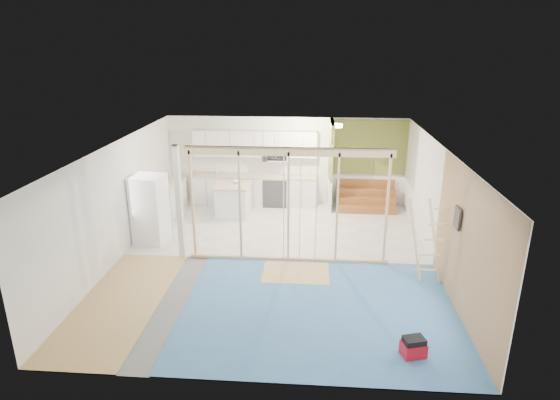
# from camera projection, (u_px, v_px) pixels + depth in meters

# --- Properties ---
(room) EXTENTS (7.01, 8.01, 2.61)m
(room) POSITION_uv_depth(u_px,v_px,m) (275.00, 206.00, 10.09)
(room) COLOR slate
(room) RESTS_ON ground
(floor_overlays) EXTENTS (7.00, 8.00, 0.03)m
(floor_overlays) POSITION_uv_depth(u_px,v_px,m) (278.00, 259.00, 10.56)
(floor_overlays) COLOR silver
(floor_overlays) RESTS_ON room
(stud_frame) EXTENTS (4.66, 0.14, 2.60)m
(stud_frame) POSITION_uv_depth(u_px,v_px,m) (263.00, 193.00, 10.01)
(stud_frame) COLOR tan
(stud_frame) RESTS_ON room
(base_cabinets) EXTENTS (4.45, 2.24, 0.93)m
(base_cabinets) POSITION_uv_depth(u_px,v_px,m) (230.00, 193.00, 13.64)
(base_cabinets) COLOR white
(base_cabinets) RESTS_ON room
(upper_cabinets) EXTENTS (3.60, 0.41, 0.85)m
(upper_cabinets) POSITION_uv_depth(u_px,v_px,m) (257.00, 145.00, 13.58)
(upper_cabinets) COLOR white
(upper_cabinets) RESTS_ON room
(green_partition) EXTENTS (2.25, 1.51, 2.60)m
(green_partition) POSITION_uv_depth(u_px,v_px,m) (356.00, 177.00, 13.51)
(green_partition) COLOR olive
(green_partition) RESTS_ON room
(pot_rack) EXTENTS (0.52, 0.52, 0.72)m
(pot_rack) POSITION_uv_depth(u_px,v_px,m) (269.00, 154.00, 11.67)
(pot_rack) COLOR black
(pot_rack) RESTS_ON room
(sheathing_panel) EXTENTS (0.02, 4.00, 2.60)m
(sheathing_panel) POSITION_uv_depth(u_px,v_px,m) (468.00, 250.00, 7.95)
(sheathing_panel) COLOR #A48559
(sheathing_panel) RESTS_ON room
(electrical_panel) EXTENTS (0.04, 0.30, 0.40)m
(electrical_panel) POSITION_uv_depth(u_px,v_px,m) (457.00, 218.00, 8.41)
(electrical_panel) COLOR #3B3B40
(electrical_panel) RESTS_ON room
(ceiling_light) EXTENTS (0.32, 0.32, 0.08)m
(ceiling_light) POSITION_uv_depth(u_px,v_px,m) (336.00, 126.00, 12.42)
(ceiling_light) COLOR #FFEABF
(ceiling_light) RESTS_ON room
(fridge) EXTENTS (0.81, 0.79, 1.68)m
(fridge) POSITION_uv_depth(u_px,v_px,m) (150.00, 210.00, 11.20)
(fridge) COLOR white
(fridge) RESTS_ON room
(island) EXTENTS (0.98, 0.98, 0.93)m
(island) POSITION_uv_depth(u_px,v_px,m) (233.00, 200.00, 13.01)
(island) COLOR white
(island) RESTS_ON room
(bowl) EXTENTS (0.34, 0.34, 0.06)m
(bowl) POSITION_uv_depth(u_px,v_px,m) (238.00, 182.00, 12.97)
(bowl) COLOR white
(bowl) RESTS_ON island
(soap_bottle_a) EXTENTS (0.13, 0.13, 0.26)m
(soap_bottle_a) POSITION_uv_depth(u_px,v_px,m) (217.00, 169.00, 13.87)
(soap_bottle_a) COLOR silver
(soap_bottle_a) RESTS_ON base_cabinets
(soap_bottle_b) EXTENTS (0.10, 0.10, 0.18)m
(soap_bottle_b) POSITION_uv_depth(u_px,v_px,m) (309.00, 172.00, 13.70)
(soap_bottle_b) COLOR silver
(soap_bottle_b) RESTS_ON base_cabinets
(toolbox) EXTENTS (0.41, 0.35, 0.34)m
(toolbox) POSITION_uv_depth(u_px,v_px,m) (413.00, 348.00, 7.25)
(toolbox) COLOR red
(toolbox) RESTS_ON room
(ladder) EXTENTS (0.92, 0.21, 1.75)m
(ladder) POSITION_uv_depth(u_px,v_px,m) (427.00, 240.00, 9.34)
(ladder) COLOR #E2C18A
(ladder) RESTS_ON room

